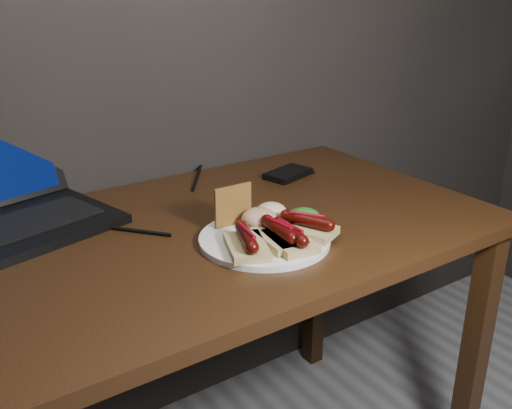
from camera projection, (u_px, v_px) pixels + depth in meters
The scene contains 12 objects.
desk at pixel (172, 277), 1.18m from camera, with size 1.40×0.70×0.75m.
hard_drive at pixel (288, 174), 1.50m from camera, with size 0.13×0.07×0.02m, color black.
desk_cables at pixel (151, 207), 1.29m from camera, with size 0.95×0.39×0.01m.
plate at pixel (265, 239), 1.13m from camera, with size 0.26×0.26×0.01m, color silver.
bread_sausage_left at pixel (247, 242), 1.06m from camera, with size 0.11×0.13×0.04m.
bread_sausage_center at pixel (279, 235), 1.09m from camera, with size 0.08×0.12×0.04m.
bread_sausage_right at pixel (307, 226), 1.13m from camera, with size 0.11×0.13×0.04m.
bread_sausage_extra at pixel (290, 237), 1.08m from camera, with size 0.09×0.12×0.04m.
crispbread at pixel (233, 205), 1.16m from camera, with size 0.09×0.01×0.09m, color #A1692C.
salad_greens at pixel (304, 218), 1.16m from camera, with size 0.07×0.07×0.04m, color #115717.
salsa_mound at pixel (259, 218), 1.16m from camera, with size 0.07×0.07×0.04m, color maroon.
coleslaw_mound at pixel (271, 211), 1.20m from camera, with size 0.06×0.06×0.04m, color beige.
Camera 1 is at (-0.44, 0.42, 1.23)m, focal length 40.00 mm.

